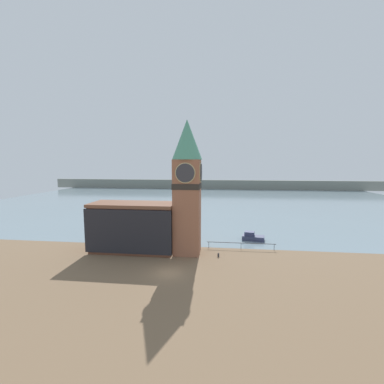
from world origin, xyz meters
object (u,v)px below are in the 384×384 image
Objects in this scene: pier_building at (133,227)px; boat_near at (252,237)px; clock_tower at (187,184)px; mooring_bollard_near at (218,255)px.

pier_building is 3.20× the size of boat_near.
pier_building is 22.12m from boat_near.
clock_tower is 12.03m from mooring_bollard_near.
pier_building reaches higher than mooring_bollard_near.
boat_near is (11.26, 8.22, -10.60)m from clock_tower.
mooring_bollard_near is (5.02, -1.28, -10.86)m from clock_tower.
clock_tower reaches higher than mooring_bollard_near.
mooring_bollard_near is (13.98, -1.21, -3.68)m from pier_building.
clock_tower reaches higher than pier_building.
clock_tower is 17.51m from boat_near.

